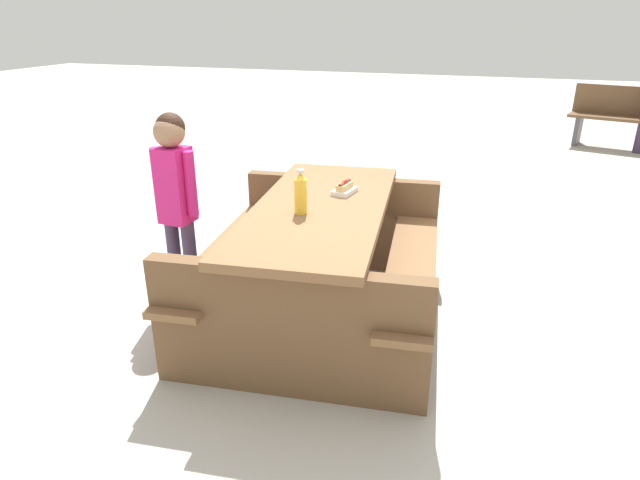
{
  "coord_description": "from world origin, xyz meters",
  "views": [
    {
      "loc": [
        -2.9,
        -0.94,
        1.8
      ],
      "look_at": [
        0.0,
        0.0,
        0.52
      ],
      "focal_mm": 30.62,
      "sensor_mm": 36.0,
      "label": 1
    }
  ],
  "objects_px": {
    "picnic_table": "(320,252)",
    "soda_bottle": "(301,193)",
    "hotdog_tray": "(344,189)",
    "child_in_coat": "(175,186)",
    "park_bench_near": "(628,117)"
  },
  "relations": [
    {
      "from": "picnic_table",
      "to": "soda_bottle",
      "type": "height_order",
      "value": "soda_bottle"
    },
    {
      "from": "hotdog_tray",
      "to": "child_in_coat",
      "type": "height_order",
      "value": "child_in_coat"
    },
    {
      "from": "soda_bottle",
      "to": "child_in_coat",
      "type": "xyz_separation_m",
      "value": [
        0.09,
        0.87,
        -0.07
      ]
    },
    {
      "from": "soda_bottle",
      "to": "child_in_coat",
      "type": "bearing_deg",
      "value": 83.88
    },
    {
      "from": "hotdog_tray",
      "to": "park_bench_near",
      "type": "bearing_deg",
      "value": -25.18
    },
    {
      "from": "hotdog_tray",
      "to": "child_in_coat",
      "type": "relative_size",
      "value": 0.16
    },
    {
      "from": "soda_bottle",
      "to": "picnic_table",
      "type": "bearing_deg",
      "value": -19.59
    },
    {
      "from": "hotdog_tray",
      "to": "park_bench_near",
      "type": "distance_m",
      "value": 6.11
    },
    {
      "from": "picnic_table",
      "to": "park_bench_near",
      "type": "height_order",
      "value": "park_bench_near"
    },
    {
      "from": "picnic_table",
      "to": "park_bench_near",
      "type": "relative_size",
      "value": 1.25
    },
    {
      "from": "hotdog_tray",
      "to": "park_bench_near",
      "type": "relative_size",
      "value": 0.13
    },
    {
      "from": "park_bench_near",
      "to": "picnic_table",
      "type": "bearing_deg",
      "value": 155.17
    },
    {
      "from": "soda_bottle",
      "to": "child_in_coat",
      "type": "distance_m",
      "value": 0.87
    },
    {
      "from": "child_in_coat",
      "to": "park_bench_near",
      "type": "xyz_separation_m",
      "value": [
        5.85,
        -3.6,
        -0.35
      ]
    },
    {
      "from": "picnic_table",
      "to": "hotdog_tray",
      "type": "relative_size",
      "value": 9.94
    }
  ]
}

